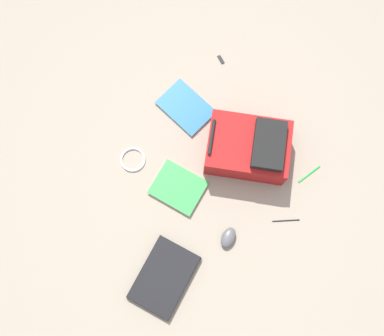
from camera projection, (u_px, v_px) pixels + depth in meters
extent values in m
plane|color=gray|center=(192.00, 174.00, 2.26)|extent=(3.94, 3.94, 0.00)
cube|color=maroon|center=(248.00, 148.00, 2.21)|extent=(0.46, 0.49, 0.16)
cube|color=black|center=(269.00, 145.00, 2.11)|extent=(0.28, 0.26, 0.04)
cylinder|color=black|center=(212.00, 137.00, 2.13)|extent=(0.15, 0.11, 0.02)
cube|color=black|center=(164.00, 277.00, 2.13)|extent=(0.37, 0.30, 0.02)
cube|color=black|center=(164.00, 277.00, 2.12)|extent=(0.37, 0.30, 0.01)
cube|color=silver|center=(179.00, 188.00, 2.24)|extent=(0.24, 0.27, 0.02)
cube|color=#2D8C3F|center=(179.00, 188.00, 2.23)|extent=(0.25, 0.28, 0.00)
cube|color=silver|center=(186.00, 108.00, 2.34)|extent=(0.19, 0.26, 0.01)
cube|color=#1E5999|center=(186.00, 107.00, 2.34)|extent=(0.19, 0.27, 0.00)
ellipsoid|color=#4C4C51|center=(228.00, 238.00, 2.17)|extent=(0.12, 0.09, 0.04)
torus|color=silver|center=(133.00, 160.00, 2.28)|extent=(0.13, 0.13, 0.01)
cylinder|color=black|center=(286.00, 221.00, 2.20)|extent=(0.10, 0.10, 0.01)
cylinder|color=#198C33|center=(309.00, 174.00, 2.26)|extent=(0.14, 0.03, 0.01)
cube|color=black|center=(221.00, 59.00, 2.41)|extent=(0.03, 0.05, 0.01)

